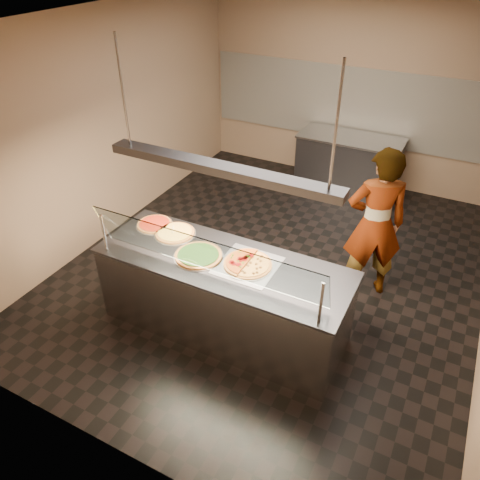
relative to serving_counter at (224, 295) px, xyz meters
The scene contains 20 objects.
ground 1.37m from the serving_counter, 87.36° to the left, with size 5.00×6.00×0.02m, color black.
ceiling 2.85m from the serving_counter, 87.36° to the left, with size 5.00×6.00×0.02m, color silver.
wall_back 4.42m from the serving_counter, 89.21° to the left, with size 5.00×0.02×3.00m, color #92755E.
wall_front 2.01m from the serving_counter, 88.03° to the right, with size 5.00×0.02×3.00m, color #92755E.
wall_left 2.95m from the serving_counter, 152.33° to the left, with size 0.02×6.00×3.00m, color #92755E.
tile_band 4.35m from the serving_counter, 89.20° to the left, with size 4.90×0.02×1.20m, color silver.
serving_counter is the anchor object (origin of this frame).
sneeze_guard 0.83m from the serving_counter, 90.00° to the right, with size 2.42×0.18×0.54m.
perforated_tray 0.54m from the serving_counter, ahead, with size 0.58×0.58×0.01m.
half_pizza_pepperoni 0.52m from the serving_counter, 16.37° to the left, with size 0.25×0.48×0.05m.
half_pizza_sausage 0.62m from the serving_counter, ahead, with size 0.24×0.48×0.04m.
pizza_spinach 0.55m from the serving_counter, 169.00° to the right, with size 0.52×0.52×0.03m.
pizza_cheese 0.87m from the serving_counter, 164.65° to the left, with size 0.45×0.45×0.03m.
pizza_tomato 1.15m from the serving_counter, 166.72° to the left, with size 0.41×0.41×0.03m.
pizza_spatula 0.87m from the serving_counter, 164.50° to the left, with size 0.26×0.20×0.02m.
prep_table 3.84m from the serving_counter, 86.65° to the left, with size 1.65×0.74×0.93m.
worker 1.89m from the serving_counter, 49.07° to the left, with size 0.68×0.45×1.87m, color black.
heat_lamp_housing 1.48m from the serving_counter, ahead, with size 2.30×0.18×0.08m, color #434349.
lamp_rod_left 2.26m from the serving_counter, behind, with size 0.02×0.02×1.01m, color #B7B7BC.
lamp_rod_right 2.26m from the serving_counter, ahead, with size 0.02×0.02×1.01m, color #B7B7BC.
Camera 1 is at (1.84, -4.58, 3.76)m, focal length 35.00 mm.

